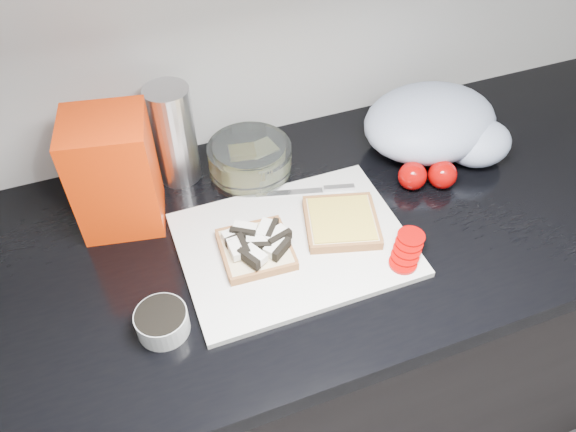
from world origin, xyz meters
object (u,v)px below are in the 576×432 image
object	(u,v)px
steel_canister	(173,135)
cutting_board	(294,244)
glass_bowl	(250,161)
bread_bag	(115,173)

from	to	relation	value
steel_canister	cutting_board	bearing A→B (deg)	-60.95
cutting_board	steel_canister	xyz separation A→B (m)	(-0.15, 0.26, 0.10)
cutting_board	glass_bowl	world-z (taller)	glass_bowl
cutting_board	bread_bag	bearing A→B (deg)	145.90
bread_bag	steel_canister	bearing A→B (deg)	44.45
bread_bag	cutting_board	bearing A→B (deg)	-23.42
cutting_board	bread_bag	distance (m)	0.34
glass_bowl	cutting_board	bearing A→B (deg)	-87.06
cutting_board	steel_canister	distance (m)	0.32
cutting_board	bread_bag	xyz separation A→B (m)	(-0.27, 0.18, 0.10)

